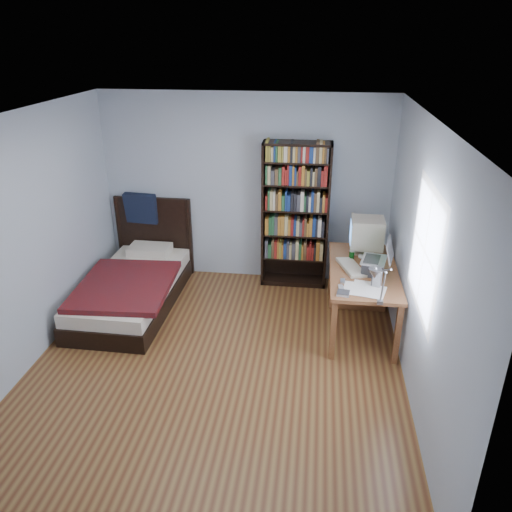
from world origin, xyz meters
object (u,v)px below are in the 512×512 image
at_px(laptop, 375,264).
at_px(bed, 134,284).
at_px(desk_lamp, 376,277).
at_px(crt_monitor, 366,233).
at_px(soda_can, 352,256).
at_px(desk, 359,278).
at_px(bookshelf, 295,216).
at_px(keyboard, 351,267).
at_px(speaker, 377,279).

distance_m(laptop, bed, 2.98).
bearing_deg(desk_lamp, bed, 154.73).
height_order(laptop, bed, bed).
distance_m(crt_monitor, soda_can, 0.35).
bearing_deg(crt_monitor, laptop, -83.12).
bearing_deg(laptop, desk, 102.09).
relative_size(desk_lamp, soda_can, 5.30).
xyz_separation_m(desk, bed, (-2.80, -0.21, -0.16)).
xyz_separation_m(laptop, bookshelf, (-0.94, 1.09, 0.13)).
bearing_deg(bed, soda_can, 0.80).
relative_size(crt_monitor, desk_lamp, 0.76).
relative_size(keyboard, soda_can, 4.50).
distance_m(desk, laptop, 0.67).
relative_size(crt_monitor, bookshelf, 0.23).
xyz_separation_m(desk_lamp, speaker, (0.11, 0.72, -0.38)).
relative_size(desk_lamp, speaker, 3.49).
height_order(laptop, keyboard, laptop).
relative_size(desk, soda_can, 13.82).
bearing_deg(bed, desk, 4.31).
height_order(soda_can, bed, bed).
bearing_deg(bed, keyboard, -4.42).
xyz_separation_m(desk, laptop, (0.11, -0.50, 0.43)).
relative_size(desk_lamp, keyboard, 1.18).
bearing_deg(desk, laptop, -77.91).
bearing_deg(bookshelf, desk, -35.60).
bearing_deg(crt_monitor, bed, -174.50).
height_order(crt_monitor, keyboard, crt_monitor).
bearing_deg(soda_can, bed, -179.20).
bearing_deg(desk, speaker, -82.76).
relative_size(crt_monitor, soda_can, 4.05).
bearing_deg(crt_monitor, speaker, -85.80).
distance_m(desk, speaker, 0.91).
xyz_separation_m(crt_monitor, bed, (-2.84, -0.27, -0.72)).
distance_m(laptop, soda_can, 0.40).
xyz_separation_m(desk, desk_lamp, (-0.01, -1.53, 0.78)).
bearing_deg(bed, crt_monitor, 5.50).
relative_size(bookshelf, bed, 0.92).
xyz_separation_m(speaker, bed, (-2.90, 0.60, -0.56)).
relative_size(desk_lamp, bed, 0.27).
relative_size(speaker, bed, 0.08).
xyz_separation_m(desk, bookshelf, (-0.83, 0.59, 0.56)).
xyz_separation_m(keyboard, soda_can, (0.01, 0.24, 0.04)).
xyz_separation_m(desk, soda_can, (-0.13, -0.17, 0.37)).
height_order(laptop, soda_can, laptop).
distance_m(laptop, speaker, 0.32).
bearing_deg(bed, laptop, -5.64).
xyz_separation_m(desk, speaker, (0.10, -0.81, 0.40)).
distance_m(desk, bed, 2.81).
bearing_deg(speaker, laptop, 108.56).
bearing_deg(keyboard, bookshelf, 105.71).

